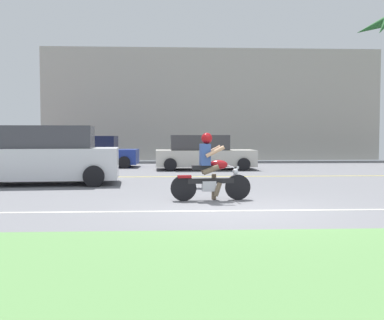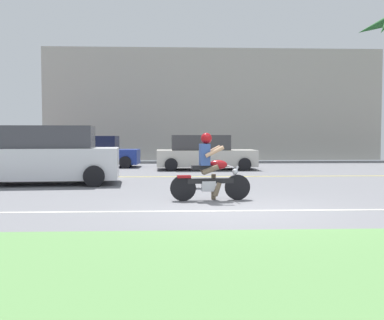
{
  "view_description": "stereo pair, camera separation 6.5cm",
  "coord_description": "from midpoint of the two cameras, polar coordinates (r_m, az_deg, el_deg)",
  "views": [
    {
      "loc": [
        -1.35,
        -9.41,
        1.56
      ],
      "look_at": [
        -0.69,
        3.48,
        0.86
      ],
      "focal_mm": 43.54,
      "sensor_mm": 36.0,
      "label": 1
    },
    {
      "loc": [
        -1.29,
        -9.42,
        1.56
      ],
      "look_at": [
        -0.69,
        3.48,
        0.86
      ],
      "focal_mm": 43.54,
      "sensor_mm": 36.0,
      "label": 2
    }
  ],
  "objects": [
    {
      "name": "motorcyclist",
      "position": [
        11.03,
        2.36,
        -1.47
      ],
      "size": [
        1.92,
        0.63,
        1.61
      ],
      "color": "black",
      "rests_on": "ground"
    },
    {
      "name": "suv_nearby",
      "position": [
        15.42,
        -18.2,
        0.5
      ],
      "size": [
        5.17,
        2.46,
        1.84
      ],
      "color": "silver",
      "rests_on": "ground"
    },
    {
      "name": "lane_line_far",
      "position": [
        17.37,
        1.74,
        -2.03
      ],
      "size": [
        50.4,
        0.12,
        0.01
      ],
      "primitive_type": "cube",
      "color": "yellow",
      "rests_on": "ground"
    },
    {
      "name": "grass_median",
      "position": [
        5.69,
        11.15,
        -12.54
      ],
      "size": [
        56.0,
        3.8,
        0.06
      ],
      "primitive_type": "cube",
      "color": "#5B8C4C",
      "rests_on": "ground"
    },
    {
      "name": "parked_car_1",
      "position": [
        22.9,
        -11.41,
        0.91
      ],
      "size": [
        3.87,
        1.99,
        1.51
      ],
      "color": "navy",
      "rests_on": "ground"
    },
    {
      "name": "building_far",
      "position": [
        30.59,
        2.5,
        6.59
      ],
      "size": [
        20.82,
        4.0,
        6.84
      ],
      "primitive_type": "cube",
      "color": "#A8A399",
      "rests_on": "ground"
    },
    {
      "name": "parked_car_2",
      "position": [
        20.93,
        1.6,
        0.82
      ],
      "size": [
        4.46,
        2.08,
        1.55
      ],
      "color": "beige",
      "rests_on": "ground"
    },
    {
      "name": "ground",
      "position": [
        12.58,
        3.42,
        -4.1
      ],
      "size": [
        56.0,
        30.0,
        0.04
      ],
      "primitive_type": "cube",
      "color": "slate"
    },
    {
      "name": "lane_line_near",
      "position": [
        9.62,
        5.32,
        -6.2
      ],
      "size": [
        50.4,
        0.12,
        0.01
      ],
      "primitive_type": "cube",
      "color": "silver",
      "rests_on": "ground"
    }
  ]
}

